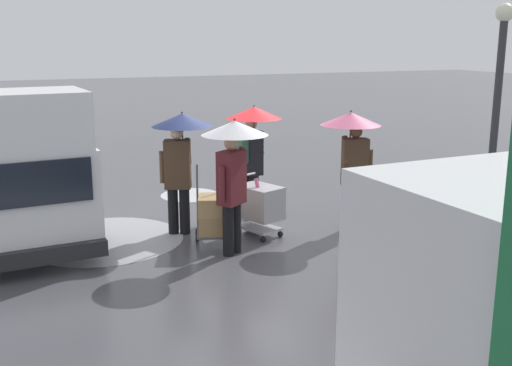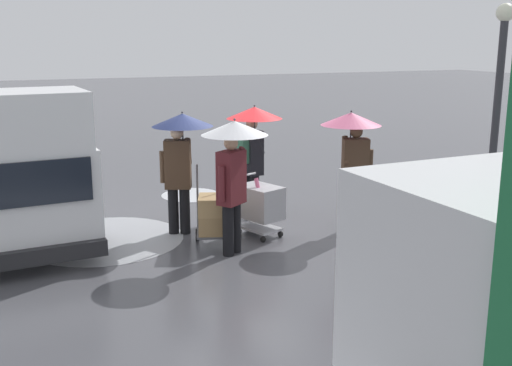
{
  "view_description": "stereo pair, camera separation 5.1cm",
  "coord_description": "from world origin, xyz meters",
  "px_view_note": "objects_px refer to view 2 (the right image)",
  "views": [
    {
      "loc": [
        4.04,
        10.45,
        3.32
      ],
      "look_at": [
        0.16,
        1.58,
        1.05
      ],
      "focal_mm": 42.99,
      "sensor_mm": 36.0,
      "label": 1
    },
    {
      "loc": [
        3.99,
        10.47,
        3.32
      ],
      "look_at": [
        0.16,
        1.58,
        1.05
      ],
      "focal_mm": 42.99,
      "sensor_mm": 36.0,
      "label": 2
    }
  ],
  "objects_px": {
    "pedestrian_black_side": "(253,135)",
    "pedestrian_far_side": "(353,143)",
    "hand_dolly_boxes": "(211,216)",
    "street_lamp": "(497,102)",
    "pedestrian_pink_side": "(180,144)",
    "cargo_van_parked_right": "(15,167)",
    "pedestrian_white_side": "(233,155)",
    "shopping_cart_vendor": "(260,204)"
  },
  "relations": [
    {
      "from": "pedestrian_black_side",
      "to": "pedestrian_far_side",
      "type": "height_order",
      "value": "same"
    },
    {
      "from": "shopping_cart_vendor",
      "to": "hand_dolly_boxes",
      "type": "bearing_deg",
      "value": 10.14
    },
    {
      "from": "cargo_van_parked_right",
      "to": "hand_dolly_boxes",
      "type": "relative_size",
      "value": 4.14
    },
    {
      "from": "cargo_van_parked_right",
      "to": "street_lamp",
      "type": "relative_size",
      "value": 1.41
    },
    {
      "from": "pedestrian_pink_side",
      "to": "street_lamp",
      "type": "relative_size",
      "value": 0.56
    },
    {
      "from": "pedestrian_white_side",
      "to": "cargo_van_parked_right",
      "type": "bearing_deg",
      "value": -38.85
    },
    {
      "from": "pedestrian_white_side",
      "to": "pedestrian_far_side",
      "type": "height_order",
      "value": "same"
    },
    {
      "from": "hand_dolly_boxes",
      "to": "pedestrian_far_side",
      "type": "height_order",
      "value": "pedestrian_far_side"
    },
    {
      "from": "pedestrian_black_side",
      "to": "street_lamp",
      "type": "xyz_separation_m",
      "value": [
        -2.83,
        3.13,
        0.8
      ]
    },
    {
      "from": "pedestrian_pink_side",
      "to": "cargo_van_parked_right",
      "type": "bearing_deg",
      "value": -24.57
    },
    {
      "from": "shopping_cart_vendor",
      "to": "pedestrian_white_side",
      "type": "relative_size",
      "value": 0.49
    },
    {
      "from": "pedestrian_white_side",
      "to": "pedestrian_far_side",
      "type": "bearing_deg",
      "value": -173.84
    },
    {
      "from": "shopping_cart_vendor",
      "to": "pedestrian_far_side",
      "type": "height_order",
      "value": "pedestrian_far_side"
    },
    {
      "from": "pedestrian_pink_side",
      "to": "pedestrian_white_side",
      "type": "relative_size",
      "value": 1.0
    },
    {
      "from": "shopping_cart_vendor",
      "to": "hand_dolly_boxes",
      "type": "relative_size",
      "value": 0.79
    },
    {
      "from": "pedestrian_pink_side",
      "to": "pedestrian_black_side",
      "type": "bearing_deg",
      "value": -161.82
    },
    {
      "from": "cargo_van_parked_right",
      "to": "pedestrian_far_side",
      "type": "height_order",
      "value": "cargo_van_parked_right"
    },
    {
      "from": "shopping_cart_vendor",
      "to": "street_lamp",
      "type": "distance_m",
      "value": 4.17
    },
    {
      "from": "hand_dolly_boxes",
      "to": "pedestrian_black_side",
      "type": "bearing_deg",
      "value": -134.51
    },
    {
      "from": "pedestrian_pink_side",
      "to": "street_lamp",
      "type": "height_order",
      "value": "street_lamp"
    },
    {
      "from": "cargo_van_parked_right",
      "to": "pedestrian_far_side",
      "type": "relative_size",
      "value": 2.53
    },
    {
      "from": "hand_dolly_boxes",
      "to": "pedestrian_far_side",
      "type": "distance_m",
      "value": 2.75
    },
    {
      "from": "hand_dolly_boxes",
      "to": "street_lamp",
      "type": "xyz_separation_m",
      "value": [
        -4.14,
        1.8,
        1.86
      ]
    },
    {
      "from": "pedestrian_far_side",
      "to": "street_lamp",
      "type": "distance_m",
      "value": 2.4
    },
    {
      "from": "pedestrian_pink_side",
      "to": "street_lamp",
      "type": "xyz_separation_m",
      "value": [
        -4.39,
        2.62,
        0.79
      ]
    },
    {
      "from": "pedestrian_far_side",
      "to": "shopping_cart_vendor",
      "type": "bearing_deg",
      "value": -13.75
    },
    {
      "from": "hand_dolly_boxes",
      "to": "pedestrian_white_side",
      "type": "relative_size",
      "value": 0.61
    },
    {
      "from": "cargo_van_parked_right",
      "to": "pedestrian_white_side",
      "type": "relative_size",
      "value": 2.53
    },
    {
      "from": "pedestrian_pink_side",
      "to": "pedestrian_far_side",
      "type": "distance_m",
      "value": 2.96
    },
    {
      "from": "pedestrian_pink_side",
      "to": "pedestrian_far_side",
      "type": "xyz_separation_m",
      "value": [
        -2.77,
        1.04,
        0.0
      ]
    },
    {
      "from": "pedestrian_pink_side",
      "to": "pedestrian_white_side",
      "type": "distance_m",
      "value": 1.37
    },
    {
      "from": "cargo_van_parked_right",
      "to": "hand_dolly_boxes",
      "type": "height_order",
      "value": "cargo_van_parked_right"
    },
    {
      "from": "hand_dolly_boxes",
      "to": "pedestrian_white_side",
      "type": "bearing_deg",
      "value": 114.71
    },
    {
      "from": "hand_dolly_boxes",
      "to": "cargo_van_parked_right",
      "type": "bearing_deg",
      "value": -35.1
    },
    {
      "from": "pedestrian_black_side",
      "to": "pedestrian_pink_side",
      "type": "bearing_deg",
      "value": 18.18
    },
    {
      "from": "shopping_cart_vendor",
      "to": "street_lamp",
      "type": "height_order",
      "value": "street_lamp"
    },
    {
      "from": "pedestrian_far_side",
      "to": "pedestrian_pink_side",
      "type": "bearing_deg",
      "value": -20.54
    },
    {
      "from": "shopping_cart_vendor",
      "to": "pedestrian_black_side",
      "type": "bearing_deg",
      "value": -107.52
    },
    {
      "from": "cargo_van_parked_right",
      "to": "pedestrian_white_side",
      "type": "height_order",
      "value": "cargo_van_parked_right"
    },
    {
      "from": "hand_dolly_boxes",
      "to": "street_lamp",
      "type": "bearing_deg",
      "value": 156.45
    },
    {
      "from": "cargo_van_parked_right",
      "to": "shopping_cart_vendor",
      "type": "bearing_deg",
      "value": 154.1
    },
    {
      "from": "cargo_van_parked_right",
      "to": "pedestrian_pink_side",
      "type": "bearing_deg",
      "value": 155.43
    }
  ]
}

